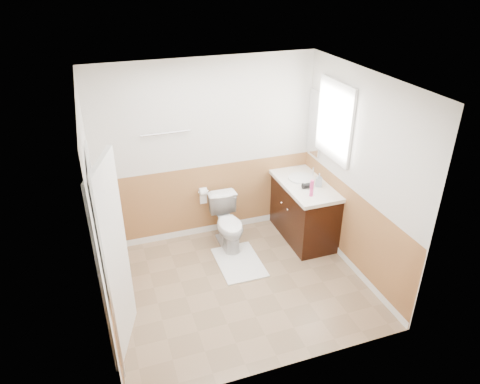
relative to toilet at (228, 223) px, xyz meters
name	(u,v)px	position (x,y,z in m)	size (l,w,h in m)	color
floor	(239,285)	(-0.14, -0.86, -0.35)	(3.00, 3.00, 0.00)	#8C7051
ceiling	(239,82)	(-0.14, -0.86, 2.15)	(3.00, 3.00, 0.00)	white
wall_back	(207,152)	(-0.14, 0.44, 0.90)	(3.00, 3.00, 0.00)	silver
wall_front	(289,264)	(-0.14, -2.16, 0.90)	(3.00, 3.00, 0.00)	silver
wall_left	(97,219)	(-1.64, -0.86, 0.90)	(3.00, 3.00, 0.00)	silver
wall_right	(357,176)	(1.36, -0.86, 0.90)	(3.00, 3.00, 0.00)	silver
wainscot_back	(209,201)	(-0.14, 0.43, 0.15)	(3.00, 3.00, 0.00)	#A17040
wainscot_front	(284,328)	(-0.14, -2.15, 0.15)	(3.00, 3.00, 0.00)	#A17040
wainscot_left	(109,278)	(-1.63, -0.86, 0.15)	(2.60, 2.60, 0.00)	#A17040
wainscot_right	(349,229)	(1.34, -0.86, 0.15)	(2.60, 2.60, 0.00)	#A17040
toilet	(228,223)	(0.00, 0.00, 0.00)	(0.39, 0.69, 0.70)	white
bath_mat	(239,262)	(0.00, -0.45, -0.34)	(0.55, 0.80, 0.02)	white
vanity_cabinet	(304,212)	(1.07, -0.13, 0.05)	(0.55, 1.10, 0.80)	black
vanity_knob_left	(288,210)	(0.77, -0.23, 0.20)	(0.03, 0.03, 0.03)	#B6B7BD
vanity_knob_right	(282,203)	(0.77, -0.03, 0.20)	(0.03, 0.03, 0.03)	silver
countertop	(305,185)	(1.06, -0.13, 0.47)	(0.60, 1.15, 0.05)	white
sink_basin	(301,178)	(1.07, 0.02, 0.51)	(0.36, 0.36, 0.02)	white
faucet	(313,172)	(1.25, 0.02, 0.57)	(0.02, 0.02, 0.14)	silver
lotion_bottle	(312,188)	(0.97, -0.48, 0.61)	(0.05, 0.05, 0.22)	#E63B88
soap_dispenser	(319,180)	(1.19, -0.26, 0.59)	(0.08, 0.08, 0.18)	#929DA5
hair_dryer_body	(307,186)	(1.02, -0.26, 0.53)	(0.07, 0.07, 0.14)	black
hair_dryer_handle	(303,186)	(0.99, -0.19, 0.50)	(0.03, 0.03, 0.07)	black
mirror_panel	(315,123)	(1.33, 0.24, 1.20)	(0.02, 0.35, 0.90)	silver
window_frame	(335,121)	(1.33, -0.27, 1.40)	(0.04, 0.80, 1.00)	white
window_glass	(336,121)	(1.34, -0.27, 1.40)	(0.01, 0.70, 0.90)	white
door	(114,262)	(-1.54, -1.31, 0.67)	(0.05, 0.80, 2.04)	white
door_frame	(106,262)	(-1.62, -1.31, 0.68)	(0.02, 0.92, 2.10)	white
door_knob	(118,247)	(-1.48, -0.98, 0.60)	(0.06, 0.06, 0.06)	silver
towel_bar	(165,133)	(-0.69, 0.39, 1.25)	(0.02, 0.02, 0.62)	silver
tp_holder_bar	(203,192)	(-0.24, 0.37, 0.35)	(0.02, 0.02, 0.14)	silver
tp_roll	(203,192)	(-0.24, 0.37, 0.35)	(0.11, 0.11, 0.10)	white
tp_sheet	(203,198)	(-0.24, 0.37, 0.24)	(0.10, 0.01, 0.16)	white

